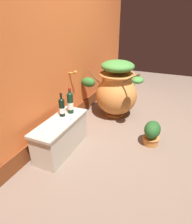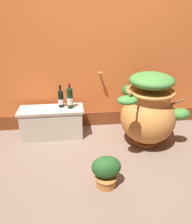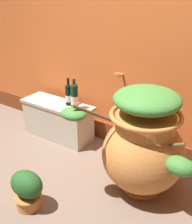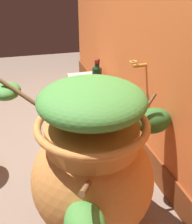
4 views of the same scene
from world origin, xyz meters
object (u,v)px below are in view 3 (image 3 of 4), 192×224
Objects in this scene: terracotta_urn at (144,144)px; wine_bottle_middle at (69,94)px; wine_bottle_left at (74,96)px; potted_shrub at (27,189)px.

terracotta_urn reaches higher than wine_bottle_middle.
wine_bottle_left is 0.13m from wine_bottle_middle.
wine_bottle_middle reaches higher than potted_shrub.
terracotta_urn is 1.09m from wine_bottle_middle.
wine_bottle_left reaches higher than wine_bottle_middle.
terracotta_urn is 3.44× the size of wine_bottle_middle.
wine_bottle_left is at bearing 162.64° from terracotta_urn.
wine_bottle_left is at bearing 107.71° from potted_shrub.
wine_bottle_middle is (-0.12, 0.05, -0.02)m from wine_bottle_left.
wine_bottle_left is (-0.92, 0.29, 0.10)m from terracotta_urn.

